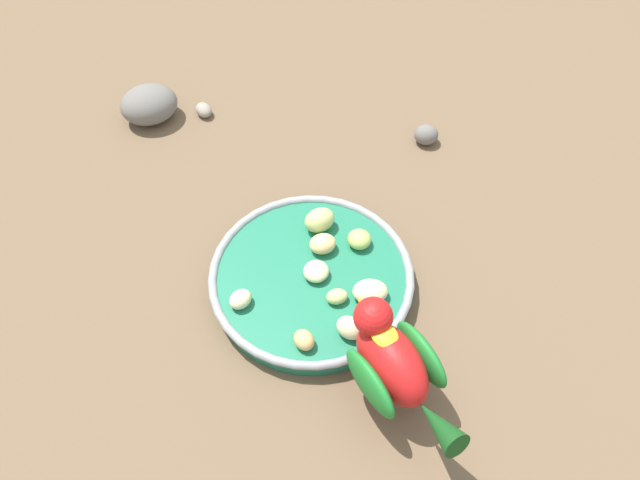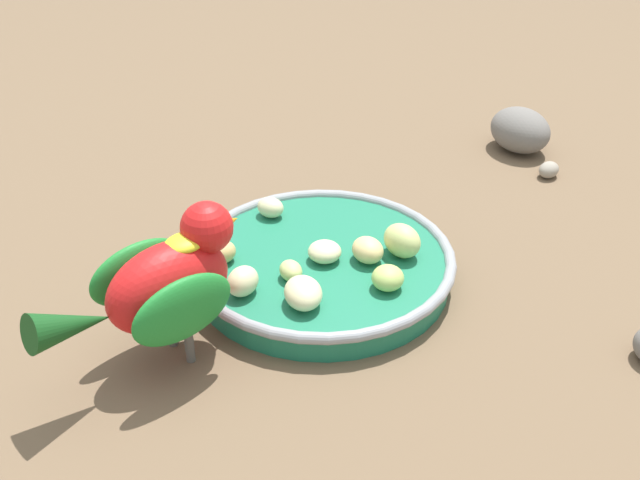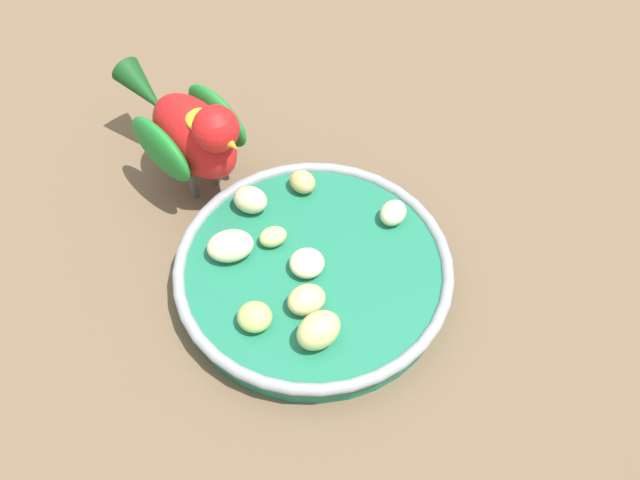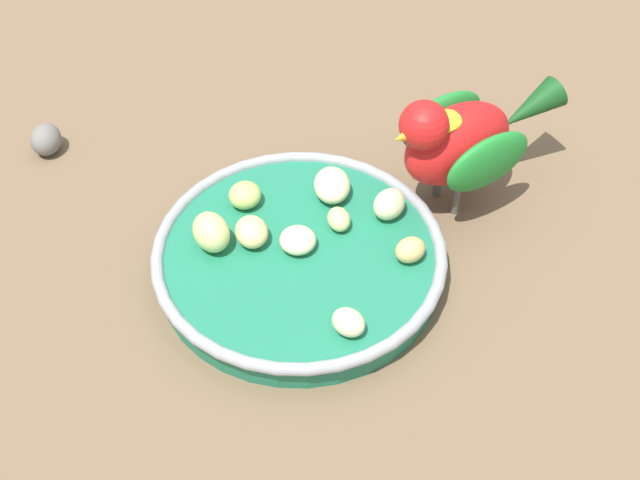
# 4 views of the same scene
# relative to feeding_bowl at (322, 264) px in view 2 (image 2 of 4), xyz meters

# --- Properties ---
(ground_plane) EXTENTS (4.00, 4.00, 0.00)m
(ground_plane) POSITION_rel_feeding_bowl_xyz_m (-0.01, -0.02, -0.02)
(ground_plane) COLOR brown
(feeding_bowl) EXTENTS (0.24, 0.24, 0.03)m
(feeding_bowl) POSITION_rel_feeding_bowl_xyz_m (0.00, 0.00, 0.00)
(feeding_bowl) COLOR #1E7251
(feeding_bowl) RESTS_ON ground_plane
(apple_piece_0) EXTENTS (0.03, 0.02, 0.02)m
(apple_piece_0) POSITION_rel_feeding_bowl_xyz_m (-0.03, 0.03, 0.02)
(apple_piece_0) COLOR #C6D17A
(apple_piece_0) RESTS_ON feeding_bowl
(apple_piece_1) EXTENTS (0.04, 0.04, 0.02)m
(apple_piece_1) POSITION_rel_feeding_bowl_xyz_m (-0.00, -0.00, 0.02)
(apple_piece_1) COLOR beige
(apple_piece_1) RESTS_ON feeding_bowl
(apple_piece_2) EXTENTS (0.03, 0.03, 0.02)m
(apple_piece_2) POSITION_rel_feeding_bowl_xyz_m (0.08, 0.03, 0.02)
(apple_piece_2) COLOR beige
(apple_piece_2) RESTS_ON feeding_bowl
(apple_piece_3) EXTENTS (0.04, 0.03, 0.02)m
(apple_piece_3) POSITION_rel_feeding_bowl_xyz_m (-0.06, 0.03, 0.02)
(apple_piece_3) COLOR beige
(apple_piece_3) RESTS_ON feeding_bowl
(apple_piece_4) EXTENTS (0.04, 0.04, 0.02)m
(apple_piece_4) POSITION_rel_feeding_bowl_xyz_m (-0.06, -0.04, 0.02)
(apple_piece_4) COLOR #B2CC66
(apple_piece_4) RESTS_ON feeding_bowl
(apple_piece_5) EXTENTS (0.04, 0.04, 0.02)m
(apple_piece_5) POSITION_rel_feeding_bowl_xyz_m (-0.04, 0.08, 0.02)
(apple_piece_5) COLOR beige
(apple_piece_5) RESTS_ON feeding_bowl
(apple_piece_6) EXTENTS (0.04, 0.03, 0.02)m
(apple_piece_6) POSITION_rel_feeding_bowl_xyz_m (-0.02, -0.04, 0.02)
(apple_piece_6) COLOR #E5C67F
(apple_piece_6) RESTS_ON feeding_bowl
(apple_piece_7) EXTENTS (0.05, 0.04, 0.03)m
(apple_piece_7) POSITION_rel_feeding_bowl_xyz_m (-0.01, -0.07, 0.02)
(apple_piece_7) COLOR #C6D17A
(apple_piece_7) RESTS_ON feeding_bowl
(apple_piece_8) EXTENTS (0.03, 0.03, 0.02)m
(apple_piece_8) POSITION_rel_feeding_bowl_xyz_m (0.01, 0.09, 0.02)
(apple_piece_8) COLOR tan
(apple_piece_8) RESTS_ON feeding_bowl
(parrot) EXTENTS (0.11, 0.16, 0.12)m
(parrot) POSITION_rel_feeding_bowl_xyz_m (-0.08, 0.14, 0.05)
(parrot) COLOR #59544C
(parrot) RESTS_ON ground_plane
(rock_large) EXTENTS (0.09, 0.08, 0.05)m
(rock_large) POSITION_rel_feeding_bowl_xyz_m (0.21, -0.29, 0.01)
(rock_large) COLOR slate
(rock_large) RESTS_ON ground_plane
(pebble_1) EXTENTS (0.03, 0.03, 0.02)m
(pebble_1) POSITION_rel_feeding_bowl_xyz_m (0.13, -0.29, -0.01)
(pebble_1) COLOR gray
(pebble_1) RESTS_ON ground_plane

